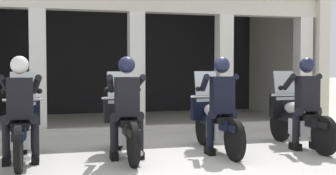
{
  "coord_description": "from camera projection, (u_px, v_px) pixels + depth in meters",
  "views": [
    {
      "loc": [
        -1.91,
        -6.58,
        1.43
      ],
      "look_at": [
        0.0,
        0.46,
        1.08
      ],
      "focal_mm": 46.57,
      "sensor_mm": 36.0,
      "label": 1
    }
  ],
  "objects": [
    {
      "name": "kerb_strip",
      "position": [
        141.0,
        129.0,
        9.58
      ],
      "size": [
        9.26,
        0.24,
        0.12
      ],
      "primitive_type": "cube",
      "color": "#B7B5AD",
      "rests_on": "ground"
    },
    {
      "name": "ground_plane",
      "position": [
        138.0,
        130.0,
        9.81
      ],
      "size": [
        80.0,
        80.0,
        0.0
      ],
      "primitive_type": "plane",
      "color": "#A8A59E"
    },
    {
      "name": "motorcycle_far_right",
      "position": [
        297.0,
        119.0,
        7.77
      ],
      "size": [
        0.62,
        2.04,
        1.35
      ],
      "rotation": [
        0.0,
        0.0,
        0.16
      ],
      "color": "black",
      "rests_on": "ground"
    },
    {
      "name": "motorcycle_far_left",
      "position": [
        22.0,
        128.0,
        6.63
      ],
      "size": [
        0.62,
        2.04,
        1.35
      ],
      "rotation": [
        0.0,
        0.0,
        -0.04
      ],
      "color": "black",
      "rests_on": "ground"
    },
    {
      "name": "police_officer_far_right",
      "position": [
        306.0,
        95.0,
        7.47
      ],
      "size": [
        0.63,
        0.61,
        1.58
      ],
      "rotation": [
        0.0,
        0.0,
        0.16
      ],
      "color": "black",
      "rests_on": "ground"
    },
    {
      "name": "motorcycle_center_right",
      "position": [
        215.0,
        121.0,
        7.37
      ],
      "size": [
        0.62,
        2.04,
        1.35
      ],
      "rotation": [
        0.0,
        0.0,
        0.09
      ],
      "color": "black",
      "rests_on": "ground"
    },
    {
      "name": "police_officer_far_left",
      "position": [
        20.0,
        100.0,
        6.33
      ],
      "size": [
        0.63,
        0.61,
        1.58
      ],
      "rotation": [
        0.0,
        0.0,
        -0.04
      ],
      "color": "black",
      "rests_on": "ground"
    },
    {
      "name": "police_officer_center_right",
      "position": [
        221.0,
        97.0,
        7.08
      ],
      "size": [
        0.63,
        0.61,
        1.58
      ],
      "rotation": [
        0.0,
        0.0,
        0.09
      ],
      "color": "black",
      "rests_on": "ground"
    },
    {
      "name": "station_building",
      "position": [
        121.0,
        44.0,
        12.01
      ],
      "size": [
        9.76,
        4.27,
        3.27
      ],
      "color": "black",
      "rests_on": "ground"
    },
    {
      "name": "police_officer_center_left",
      "position": [
        127.0,
        99.0,
        6.69
      ],
      "size": [
        0.63,
        0.61,
        1.58
      ],
      "rotation": [
        0.0,
        0.0,
        -0.02
      ],
      "color": "black",
      "rests_on": "ground"
    },
    {
      "name": "motorcycle_center_left",
      "position": [
        124.0,
        125.0,
        6.98
      ],
      "size": [
        0.62,
        2.04,
        1.35
      ],
      "rotation": [
        0.0,
        0.0,
        -0.02
      ],
      "color": "black",
      "rests_on": "ground"
    }
  ]
}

